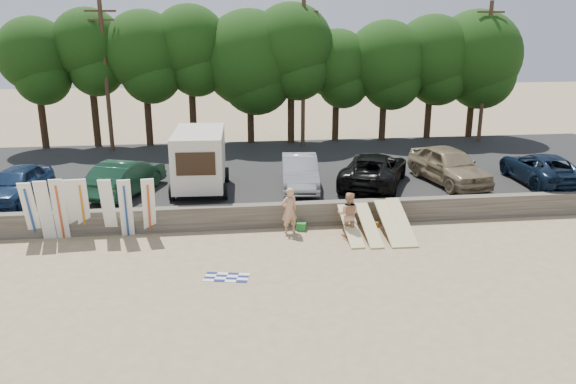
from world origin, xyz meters
name	(u,v)px	position (x,y,z in m)	size (l,w,h in m)	color
ground	(313,252)	(0.00, 0.00, 0.00)	(120.00, 120.00, 0.00)	tan
seawall	(302,214)	(0.00, 3.00, 0.50)	(44.00, 0.50, 1.00)	#6B6356
parking_lot	(282,173)	(0.00, 10.50, 0.35)	(44.00, 14.50, 0.70)	#282828
treeline	(294,54)	(1.61, 17.48, 6.39)	(33.67, 6.31, 8.94)	#382616
utility_poles	(303,71)	(2.00, 16.00, 5.43)	(25.80, 0.26, 9.00)	#473321
box_trailer	(200,158)	(-4.32, 6.40, 2.29)	(2.73, 4.59, 2.85)	beige
car_0	(17,184)	(-12.33, 5.73, 1.48)	(1.85, 4.60, 1.57)	#15294A
car_1	(126,177)	(-7.72, 6.31, 1.51)	(1.71, 4.89, 1.61)	#133422
car_2	(300,172)	(0.38, 6.30, 1.48)	(1.64, 4.72, 1.55)	#9FA0A5
car_3	(374,169)	(4.03, 6.29, 1.50)	(2.66, 5.76, 1.60)	black
car_4	(449,165)	(7.79, 6.24, 1.60)	(2.12, 5.27, 1.79)	#8C7859
car_5	(541,168)	(12.35, 5.69, 1.44)	(2.47, 5.36, 1.49)	black
surfboard_upright_0	(30,211)	(-10.83, 2.52, 1.25)	(0.50, 0.06, 2.60)	white
surfboard_upright_1	(45,210)	(-10.25, 2.42, 1.27)	(0.50, 0.06, 2.60)	white
surfboard_upright_2	(60,209)	(-9.72, 2.50, 1.28)	(0.50, 0.06, 2.60)	white
surfboard_upright_3	(73,208)	(-9.25, 2.62, 1.26)	(0.50, 0.06, 2.60)	white
surfboard_upright_4	(83,208)	(-8.86, 2.62, 1.26)	(0.50, 0.06, 2.60)	white
surfboard_upright_5	(108,208)	(-7.86, 2.52, 1.26)	(0.50, 0.06, 2.60)	white
surfboard_upright_6	(126,208)	(-7.15, 2.35, 1.26)	(0.50, 0.06, 2.60)	white
surfboard_upright_7	(149,206)	(-6.28, 2.50, 1.25)	(0.50, 0.06, 2.60)	white
surfboard_low_0	(350,224)	(1.75, 1.48, 0.50)	(0.56, 3.00, 0.07)	beige
surfboard_low_1	(368,224)	(2.48, 1.38, 0.50)	(0.56, 3.00, 0.07)	beige
surfboard_low_2	(389,223)	(3.33, 1.33, 0.55)	(0.56, 3.00, 0.07)	beige
surfboard_low_3	(401,222)	(3.83, 1.30, 0.58)	(0.56, 3.00, 0.07)	beige
beachgoer_a	(289,211)	(-0.65, 2.12, 0.97)	(0.71, 0.47, 1.94)	tan
beachgoer_b	(348,214)	(1.66, 1.50, 0.92)	(0.90, 0.70, 1.84)	tan
cooler	(301,227)	(-0.11, 2.37, 0.16)	(0.38, 0.30, 0.32)	#24852E
gear_bag	(374,224)	(3.03, 2.40, 0.11)	(0.30, 0.25, 0.22)	orange
beach_towel	(227,277)	(-3.31, -1.83, 0.01)	(1.50, 1.50, 0.00)	white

